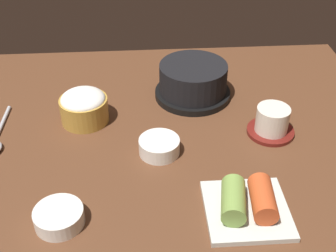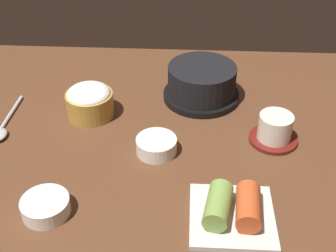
% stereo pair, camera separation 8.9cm
% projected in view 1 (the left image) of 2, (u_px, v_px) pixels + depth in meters
% --- Properties ---
extents(dining_table, '(1.00, 0.76, 0.02)m').
position_uv_depth(dining_table, '(158.00, 136.00, 0.92)').
color(dining_table, '#56331E').
rests_on(dining_table, ground).
extents(stone_pot, '(0.17, 0.17, 0.08)m').
position_uv_depth(stone_pot, '(193.00, 81.00, 1.01)').
color(stone_pot, black).
rests_on(stone_pot, dining_table).
extents(rice_bowl, '(0.10, 0.10, 0.07)m').
position_uv_depth(rice_bowl, '(84.00, 106.00, 0.93)').
color(rice_bowl, '#B78C38').
rests_on(rice_bowl, dining_table).
extents(tea_cup_with_saucer, '(0.10, 0.10, 0.06)m').
position_uv_depth(tea_cup_with_saucer, '(272.00, 122.00, 0.90)').
color(tea_cup_with_saucer, maroon).
rests_on(tea_cup_with_saucer, dining_table).
extents(banchan_cup_center, '(0.08, 0.08, 0.03)m').
position_uv_depth(banchan_cup_center, '(157.00, 146.00, 0.86)').
color(banchan_cup_center, white).
rests_on(banchan_cup_center, dining_table).
extents(kimchi_plate, '(0.14, 0.14, 0.05)m').
position_uv_depth(kimchi_plate, '(247.00, 204.00, 0.73)').
color(kimchi_plate, silver).
rests_on(kimchi_plate, dining_table).
extents(side_bowl_near, '(0.08, 0.08, 0.03)m').
position_uv_depth(side_bowl_near, '(59.00, 217.00, 0.71)').
color(side_bowl_near, white).
rests_on(side_bowl_near, dining_table).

